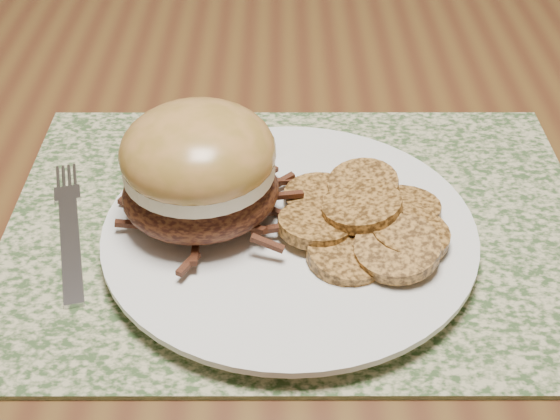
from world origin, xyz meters
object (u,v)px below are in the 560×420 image
(pork_sandwich, at_px, (199,169))
(fork, at_px, (70,227))
(dinner_plate, at_px, (290,235))
(dining_table, at_px, (75,136))

(pork_sandwich, distance_m, fork, 0.12)
(dinner_plate, bearing_deg, fork, 174.42)
(dining_table, bearing_deg, fork, -76.24)
(dining_table, xyz_separation_m, fork, (0.06, -0.26, 0.09))
(dining_table, bearing_deg, pork_sandwich, -57.72)
(dinner_plate, relative_size, fork, 1.53)
(dinner_plate, bearing_deg, pork_sandwich, 168.53)
(dining_table, bearing_deg, dinner_plate, -50.11)
(dining_table, distance_m, dinner_plate, 0.37)
(dining_table, height_order, pork_sandwich, pork_sandwich)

